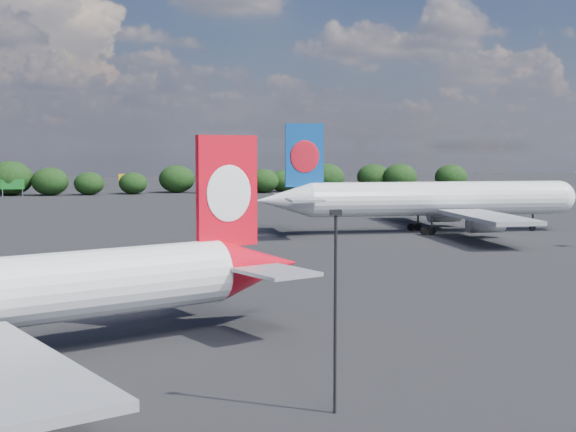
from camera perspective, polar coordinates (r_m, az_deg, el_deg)
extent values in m
plane|color=black|center=(105.73, -14.82, -2.31)|extent=(500.00, 500.00, 0.00)
cone|color=red|center=(58.70, -2.13, -3.59)|extent=(8.11, 6.66, 4.37)
cube|color=red|center=(56.72, -4.35, 1.78)|extent=(4.62, 2.20, 7.86)
ellipsoid|color=white|center=(56.50, -4.21, 1.61)|extent=(3.47, 1.53, 4.02)
ellipsoid|color=white|center=(56.95, -4.49, 1.64)|extent=(3.47, 1.53, 4.02)
cube|color=#94969C|center=(53.75, -0.83, -4.00)|extent=(5.61, 6.33, 0.26)
cube|color=#94969C|center=(61.78, -5.95, -2.85)|extent=(5.61, 6.33, 0.26)
cube|color=#94969C|center=(39.69, -19.81, -10.11)|extent=(11.80, 18.32, 0.48)
cylinder|color=black|center=(49.17, -18.64, -9.16)|extent=(0.32, 0.32, 2.18)
cylinder|color=black|center=(49.38, -18.61, -10.10)|extent=(1.04, 0.72, 0.96)
cylinder|color=black|center=(49.65, -17.54, -9.98)|extent=(1.04, 0.72, 0.96)
cylinder|color=black|center=(54.51, -19.29, -8.69)|extent=(1.04, 0.72, 0.96)
cylinder|color=white|center=(123.92, 10.62, 1.22)|extent=(39.64, 7.98, 5.18)
sphere|color=white|center=(132.07, 18.66, 1.27)|extent=(5.54, 5.54, 5.18)
cone|color=white|center=(117.77, -0.32, 1.12)|extent=(8.64, 5.76, 5.18)
cube|color=#0D4493|center=(118.06, 1.18, 4.35)|extent=(5.72, 0.92, 9.32)
ellipsoid|color=red|center=(117.76, 1.20, 4.25)|extent=(4.35, 0.52, 4.77)
ellipsoid|color=red|center=(118.37, 1.15, 4.26)|extent=(4.35, 0.52, 4.77)
cube|color=#94969C|center=(112.51, 1.20, 1.15)|extent=(5.09, 6.53, 0.31)
cube|color=#94969C|center=(123.70, 0.20, 1.49)|extent=(5.09, 6.53, 0.31)
cube|color=#94969C|center=(112.37, 13.99, -0.06)|extent=(8.20, 21.15, 0.57)
cube|color=#94969C|center=(137.38, 9.47, 0.91)|extent=(8.20, 21.15, 0.57)
cylinder|color=#94969C|center=(118.05, 13.88, -0.48)|extent=(5.37, 3.16, 2.80)
cube|color=#94969C|center=(117.98, 13.89, -0.13)|extent=(2.30, 0.47, 1.24)
cylinder|color=#94969C|center=(133.33, 11.03, 0.18)|extent=(5.37, 3.16, 2.80)
cube|color=#94969C|center=(133.28, 11.04, 0.49)|extent=(2.30, 0.47, 1.24)
cylinder|color=black|center=(120.59, 10.18, -0.60)|extent=(0.31, 0.31, 2.59)
cylinder|color=black|center=(120.69, 10.18, -1.06)|extent=(1.17, 0.55, 1.14)
cylinder|color=black|center=(120.30, 9.67, -1.08)|extent=(1.17, 0.55, 1.14)
cylinder|color=black|center=(126.42, 9.22, -0.33)|extent=(0.31, 0.31, 2.59)
cylinder|color=black|center=(126.52, 9.22, -0.77)|extent=(1.17, 0.55, 1.14)
cylinder|color=black|center=(126.15, 8.73, -0.78)|extent=(1.17, 0.55, 1.14)
cylinder|color=black|center=(130.42, 17.01, -0.35)|extent=(0.27, 0.27, 2.59)
cylinder|color=black|center=(130.52, 17.00, -0.80)|extent=(0.96, 0.43, 0.93)
cylinder|color=black|center=(39.40, 3.38, -7.07)|extent=(0.16, 0.16, 9.77)
cube|color=black|center=(38.67, 3.42, 0.25)|extent=(0.55, 0.30, 0.28)
cube|color=#14651F|center=(222.02, -19.01, 2.15)|extent=(6.00, 0.30, 2.60)
cylinder|color=gray|center=(222.37, -19.64, 1.56)|extent=(0.20, 0.20, 2.00)
cylinder|color=gray|center=(221.92, -18.35, 1.59)|extent=(0.20, 0.20, 2.00)
cube|color=gold|center=(227.30, -11.33, 2.58)|extent=(5.00, 0.30, 3.00)
cylinder|color=gray|center=(227.43, -11.31, 1.89)|extent=(0.30, 0.30, 2.50)
ellipsoid|color=black|center=(226.75, -19.16, 2.56)|extent=(12.05, 10.19, 9.27)
ellipsoid|color=black|center=(223.50, -16.57, 2.37)|extent=(9.77, 8.26, 7.51)
ellipsoid|color=black|center=(222.70, -13.96, 2.25)|extent=(8.08, 6.84, 6.21)
ellipsoid|color=black|center=(224.36, -10.96, 2.30)|extent=(7.81, 6.61, 6.01)
ellipsoid|color=black|center=(229.43, -7.90, 2.63)|extent=(10.20, 8.63, 7.85)
ellipsoid|color=black|center=(225.97, -5.34, 2.44)|extent=(8.33, 7.05, 6.40)
ellipsoid|color=black|center=(226.81, -1.76, 2.52)|extent=(8.83, 7.47, 6.79)
ellipsoid|color=black|center=(232.58, -0.37, 2.52)|extent=(8.14, 6.88, 6.26)
ellipsoid|color=black|center=(232.23, 2.73, 2.75)|extent=(10.69, 9.05, 8.22)
ellipsoid|color=black|center=(243.53, 6.10, 2.78)|extent=(10.19, 8.62, 7.84)
ellipsoid|color=black|center=(241.67, 7.97, 2.77)|extent=(10.38, 8.78, 7.99)
ellipsoid|color=black|center=(246.89, 11.52, 2.72)|extent=(9.99, 8.45, 7.68)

